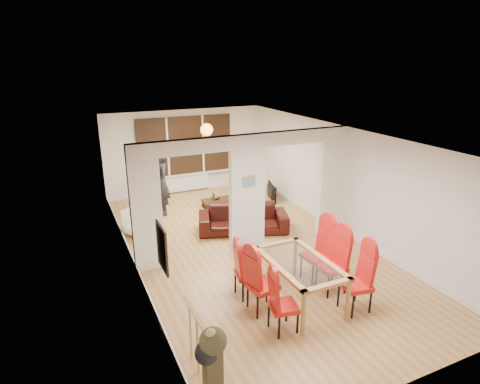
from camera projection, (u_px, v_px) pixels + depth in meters
floor at (247, 247)px, 9.12m from camera, size 5.00×9.00×0.01m
room_walls at (247, 194)px, 8.70m from camera, size 5.00×9.00×2.60m
divider_wall at (247, 194)px, 8.70m from camera, size 5.00×0.18×2.60m
bay_window_blinds at (185, 145)px, 12.46m from camera, size 3.00×0.08×1.80m
radiator at (187, 183)px, 12.81m from camera, size 1.40×0.08×0.50m
pendant_light at (207, 130)px, 11.39m from camera, size 0.36×0.36×0.36m
stair_newel at (198, 341)px, 5.30m from camera, size 0.40×1.20×1.10m
wall_poster at (162, 248)px, 5.56m from camera, size 0.04×0.52×0.67m
pillar_photo at (249, 182)px, 8.52m from camera, size 0.30×0.03×0.25m
dining_table at (299, 281)px, 6.99m from camera, size 0.96×1.70×0.80m
dining_chair_la at (284, 302)px, 6.21m from camera, size 0.49×0.49×1.03m
dining_chair_lb at (263, 281)px, 6.69m from camera, size 0.54×0.54×1.12m
dining_chair_lc at (247, 270)px, 7.14m from camera, size 0.47×0.47×1.03m
dining_chair_ra at (356, 280)px, 6.70m from camera, size 0.52×0.52×1.13m
dining_chair_rb at (332, 263)px, 7.25m from camera, size 0.47×0.47×1.14m
dining_chair_rc at (316, 253)px, 7.61m from camera, size 0.52×0.52×1.18m
sofa at (243, 219)px, 9.90m from camera, size 2.34×1.52×0.64m
armchair at (142, 222)px, 9.70m from camera, size 0.98×0.99×0.66m
person at (161, 183)px, 10.77m from camera, size 0.66×0.45×1.77m
television at (269, 192)px, 12.08m from camera, size 0.87×0.32×0.50m
coffee_table at (220, 203)px, 11.56m from camera, size 1.06×0.66×0.23m
bottle at (214, 197)px, 11.32m from camera, size 0.07×0.07×0.26m
bowl at (216, 198)px, 11.54m from camera, size 0.22×0.22×0.06m
shoes at (248, 252)px, 8.81m from camera, size 0.22×0.24×0.09m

